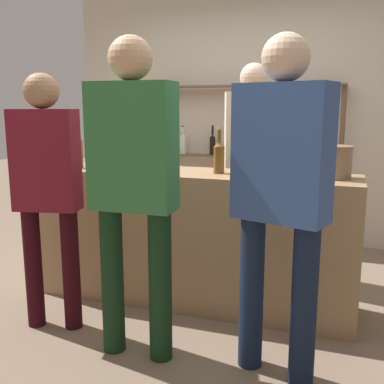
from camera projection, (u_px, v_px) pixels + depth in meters
name	position (u px, v px, depth m)	size (l,w,h in m)	color
ground_plane	(192.00, 300.00, 3.42)	(16.00, 16.00, 0.00)	#7A6651
bar_counter	(192.00, 238.00, 3.33)	(2.35, 0.53, 0.99)	#997551
back_wall	(248.00, 111.00, 4.89)	(3.95, 0.12, 2.80)	beige
back_shelf	(243.00, 139.00, 4.78)	(2.03, 0.18, 1.67)	brown
counter_bottle_0	(78.00, 151.00, 3.42)	(0.08, 0.08, 0.35)	brown
counter_bottle_1	(219.00, 156.00, 3.15)	(0.08, 0.08, 0.32)	brown
counter_bottle_2	(125.00, 152.00, 3.29)	(0.08, 0.08, 0.34)	silver
ice_bucket	(334.00, 162.00, 2.93)	(0.24, 0.24, 0.21)	#846647
cork_jar	(292.00, 169.00, 2.95)	(0.14, 0.14, 0.12)	silver
server_behind_counter	(252.00, 152.00, 3.85)	(0.51, 0.35, 1.81)	#575347
customer_center	(133.00, 176.00, 2.48)	(0.48, 0.24, 1.82)	black
customer_left	(47.00, 182.00, 2.84)	(0.43, 0.26, 1.65)	black
customer_right	(281.00, 185.00, 2.28)	(0.52, 0.35, 1.80)	#121C33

